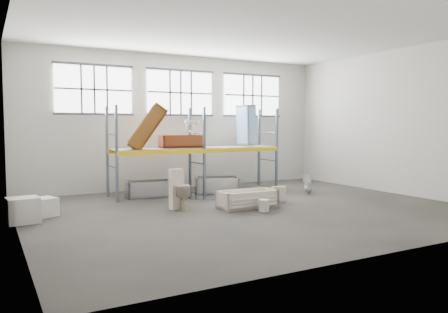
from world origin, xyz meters
TOP-DOWN VIEW (x-y plane):
  - floor at (0.00, 0.00)m, footprint 12.00×10.00m
  - ceiling at (0.00, 0.00)m, footprint 12.00×10.00m
  - wall_back at (0.00, 5.05)m, footprint 12.00×0.10m
  - wall_front at (0.00, -5.05)m, footprint 12.00×0.10m
  - wall_left at (-6.05, 0.00)m, footprint 0.10×10.00m
  - wall_right at (6.05, 0.00)m, footprint 0.10×10.00m
  - window_left at (-3.20, 4.94)m, footprint 2.60×0.04m
  - window_mid at (0.00, 4.94)m, footprint 2.60×0.04m
  - window_right at (3.20, 4.94)m, footprint 2.60×0.04m
  - rack_upright_la at (-3.00, 2.90)m, footprint 0.08×0.08m
  - rack_upright_lb at (-3.00, 4.10)m, footprint 0.08×0.08m
  - rack_upright_ma at (0.00, 2.90)m, footprint 0.08×0.08m
  - rack_upright_mb at (0.00, 4.10)m, footprint 0.08×0.08m
  - rack_upright_ra at (3.00, 2.90)m, footprint 0.08×0.08m
  - rack_upright_rb at (3.00, 4.10)m, footprint 0.08×0.08m
  - rack_beam_front at (0.00, 2.90)m, footprint 6.00×0.10m
  - rack_beam_back at (0.00, 4.10)m, footprint 6.00×0.10m
  - shelf_deck at (0.00, 3.50)m, footprint 5.90×1.10m
  - wet_patch at (0.00, 2.70)m, footprint 1.80×1.80m
  - bathtub_beige at (0.05, 0.18)m, footprint 1.70×0.81m
  - cistern_spare at (1.39, 0.52)m, footprint 0.45×0.26m
  - sink_in_tub at (0.65, 0.62)m, footprint 0.53×0.53m
  - toilet_beige at (-1.70, 0.87)m, footprint 0.59×0.80m
  - cistern_tall at (-1.85, 0.92)m, footprint 0.39×0.27m
  - toilet_white at (3.28, 1.39)m, footprint 0.41×0.41m
  - steel_tub_left at (-1.84, 3.32)m, footprint 1.54×0.83m
  - steel_tub_right at (0.61, 3.13)m, footprint 1.65×1.19m
  - rust_tub_flat at (-0.52, 3.62)m, footprint 1.58×0.86m
  - rust_tub_tilted at (-1.89, 3.29)m, footprint 1.48×1.07m
  - sink_on_shelf at (-0.25, 3.30)m, footprint 0.63×0.51m
  - blue_tub_upright at (2.18, 3.74)m, footprint 0.57×0.76m
  - bucket at (0.13, -0.55)m, footprint 0.36×0.36m
  - carton_near at (-5.80, 1.06)m, footprint 0.78×0.68m
  - carton_far at (-5.28, 1.67)m, footprint 0.76×0.76m

SIDE VIEW (x-z plane):
  - floor at x=0.00m, z-range -0.10..0.00m
  - wet_patch at x=0.00m, z-range 0.00..0.00m
  - sink_in_tub at x=0.65m, z-range 0.08..0.24m
  - bucket at x=0.13m, z-range 0.00..0.33m
  - carton_far at x=-5.28m, z-range 0.00..0.48m
  - bathtub_beige at x=0.05m, z-range 0.00..0.50m
  - steel_tub_left at x=-1.84m, z-range 0.00..0.54m
  - steel_tub_right at x=0.61m, z-range 0.00..0.55m
  - cistern_spare at x=1.39m, z-range 0.08..0.48m
  - carton_near at x=-5.80m, z-range 0.00..0.62m
  - toilet_white at x=3.28m, z-range 0.00..0.69m
  - toilet_beige at x=-1.70m, z-range 0.00..0.73m
  - cistern_tall at x=-1.85m, z-range 0.00..1.15m
  - rack_upright_la at x=-3.00m, z-range 0.00..3.00m
  - rack_upright_lb at x=-3.00m, z-range 0.00..3.00m
  - rack_upright_ma at x=0.00m, z-range 0.00..3.00m
  - rack_upright_mb at x=0.00m, z-range 0.00..3.00m
  - rack_upright_ra at x=3.00m, z-range 0.00..3.00m
  - rack_upright_rb at x=3.00m, z-range 0.00..3.00m
  - rack_beam_front at x=0.00m, z-range 1.43..1.57m
  - rack_beam_back at x=0.00m, z-range 1.43..1.57m
  - shelf_deck at x=0.00m, z-range 1.57..1.59m
  - rust_tub_flat at x=-0.52m, z-range 1.61..2.03m
  - sink_on_shelf at x=-0.25m, z-range 1.84..2.35m
  - rust_tub_tilted at x=-1.89m, z-range 1.49..3.10m
  - blue_tub_upright at x=2.18m, z-range 1.65..3.14m
  - wall_back at x=0.00m, z-range 0.00..5.00m
  - wall_front at x=0.00m, z-range 0.00..5.00m
  - wall_left at x=-6.05m, z-range 0.00..5.00m
  - wall_right at x=6.05m, z-range 0.00..5.00m
  - window_left at x=-3.20m, z-range 2.80..4.40m
  - window_mid at x=0.00m, z-range 2.80..4.40m
  - window_right at x=3.20m, z-range 2.80..4.40m
  - ceiling at x=0.00m, z-range 5.00..5.10m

